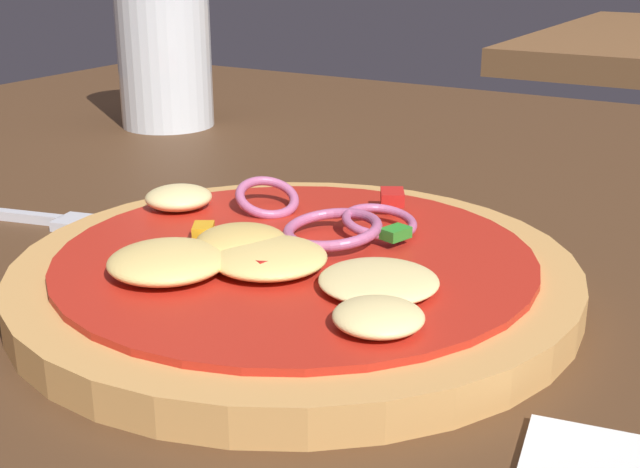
# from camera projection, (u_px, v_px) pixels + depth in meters

# --- Properties ---
(dining_table) EXTENTS (1.14, 1.02, 0.04)m
(dining_table) POSITION_uv_depth(u_px,v_px,m) (362.00, 350.00, 0.35)
(dining_table) COLOR #4C301C
(dining_table) RESTS_ON ground
(pizza) EXTENTS (0.24, 0.24, 0.03)m
(pizza) POSITION_uv_depth(u_px,v_px,m) (293.00, 271.00, 0.36)
(pizza) COLOR tan
(pizza) RESTS_ON dining_table
(fork) EXTENTS (0.16, 0.05, 0.01)m
(fork) POSITION_uv_depth(u_px,v_px,m) (26.00, 218.00, 0.45)
(fork) COLOR silver
(fork) RESTS_ON dining_table
(beer_glass) EXTENTS (0.07, 0.07, 0.13)m
(beer_glass) POSITION_uv_depth(u_px,v_px,m) (164.00, 49.00, 0.65)
(beer_glass) COLOR silver
(beer_glass) RESTS_ON dining_table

